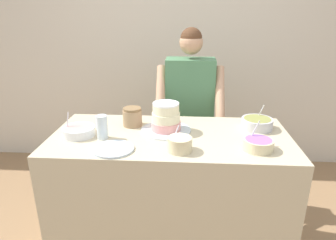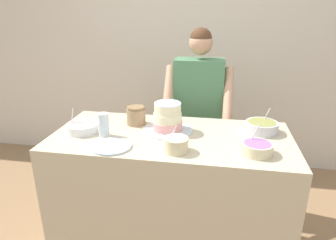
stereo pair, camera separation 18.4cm
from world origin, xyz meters
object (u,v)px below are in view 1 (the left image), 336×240
frosting_bowl_olive (257,123)px  cake (166,119)px  frosting_bowl_white (180,143)px  frosting_bowl_purple (258,144)px  frosting_bowl_pink (79,131)px  drinking_glass (102,127)px  stoneware_jar (132,117)px  person_baker (190,105)px  ceramic_plate (113,149)px

frosting_bowl_olive → cake: bearing=-172.6°
cake → frosting_bowl_white: bearing=-71.2°
cake → frosting_bowl_purple: bearing=-24.3°
frosting_bowl_olive → frosting_bowl_purple: (-0.06, -0.33, -0.00)m
frosting_bowl_pink → drinking_glass: 0.18m
frosting_bowl_pink → stoneware_jar: size_ratio=1.58×
cake → stoneware_jar: cake is taller
frosting_bowl_purple → drinking_glass: (-0.93, 0.09, 0.04)m
person_baker → frosting_bowl_olive: person_baker is taller
frosting_bowl_pink → frosting_bowl_purple: (1.10, -0.13, 0.00)m
person_baker → cake: (-0.16, -0.60, 0.08)m
frosting_bowl_white → stoneware_jar: 0.51m
frosting_bowl_white → frosting_bowl_olive: 0.63m
cake → frosting_bowl_white: size_ratio=2.37×
stoneware_jar → frosting_bowl_olive: bearing=-0.1°
person_baker → stoneware_jar: person_baker is taller
frosting_bowl_olive → stoneware_jar: frosting_bowl_olive is taller
drinking_glass → ceramic_plate: (0.10, -0.15, -0.07)m
frosting_bowl_purple → ceramic_plate: bearing=-175.9°
drinking_glass → stoneware_jar: drinking_glass is taller
ceramic_plate → stoneware_jar: (0.04, 0.39, 0.06)m
drinking_glass → stoneware_jar: 0.28m
cake → frosting_bowl_pink: size_ratio=1.60×
person_baker → ceramic_plate: person_baker is taller
frosting_bowl_white → drinking_glass: drinking_glass is taller
person_baker → frosting_bowl_white: 0.89m
frosting_bowl_purple → stoneware_jar: bearing=157.3°
stoneware_jar → ceramic_plate: bearing=-96.3°
frosting_bowl_white → frosting_bowl_olive: frosting_bowl_olive is taller
frosting_bowl_pink → frosting_bowl_purple: bearing=-7.0°
frosting_bowl_olive → stoneware_jar: bearing=179.9°
stoneware_jar → frosting_bowl_purple: bearing=-22.7°
ceramic_plate → cake: bearing=47.6°
person_baker → frosting_bowl_white: size_ratio=11.13×
person_baker → frosting_bowl_purple: (0.39, -0.84, 0.04)m
person_baker → ceramic_plate: 1.00m
frosting_bowl_purple → ceramic_plate: (-0.83, -0.06, -0.03)m
person_baker → frosting_bowl_pink: size_ratio=7.53×
frosting_bowl_pink → frosting_bowl_olive: (1.16, 0.19, 0.01)m
frosting_bowl_white → frosting_bowl_olive: (0.51, 0.37, -0.01)m
person_baker → frosting_bowl_pink: person_baker is taller
frosting_bowl_olive → frosting_bowl_pink: bearing=-170.6°
frosting_bowl_purple → cake: bearing=155.7°
drinking_glass → frosting_bowl_white: bearing=-16.3°
frosting_bowl_olive → frosting_bowl_purple: 0.33m
ceramic_plate → frosting_bowl_purple: bearing=4.1°
cake → frosting_bowl_olive: cake is taller
frosting_bowl_pink → frosting_bowl_purple: frosting_bowl_purple is taller
person_baker → drinking_glass: bearing=-125.8°
person_baker → drinking_glass: (-0.54, -0.75, 0.08)m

